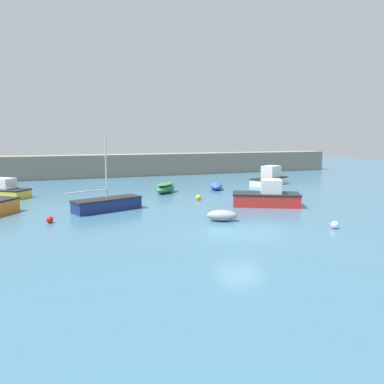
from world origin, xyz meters
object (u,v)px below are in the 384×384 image
at_px(motorboat_grey_hull, 1,191).
at_px(sailboat_short_mast, 107,204).
at_px(motorboat_with_cabin, 267,197).
at_px(rowboat_with_red_cover, 165,188).
at_px(mooring_buoy_white, 335,225).
at_px(mooring_buoy_red, 50,220).
at_px(fishing_dinghy_green, 222,215).
at_px(cabin_cruiser_white, 270,178).
at_px(rowboat_white_midwater, 216,186).
at_px(mooring_buoy_yellow, 198,197).

height_order(motorboat_grey_hull, sailboat_short_mast, sailboat_short_mast).
height_order(motorboat_with_cabin, rowboat_with_red_cover, motorboat_with_cabin).
xyz_separation_m(mooring_buoy_white, mooring_buoy_red, (-15.19, 7.33, -0.01)).
distance_m(fishing_dinghy_green, mooring_buoy_white, 6.59).
bearing_deg(cabin_cruiser_white, motorboat_grey_hull, -29.10).
bearing_deg(fishing_dinghy_green, cabin_cruiser_white, -105.38).
bearing_deg(mooring_buoy_red, motorboat_grey_hull, 108.16).
relative_size(sailboat_short_mast, mooring_buoy_red, 12.80).
xyz_separation_m(fishing_dinghy_green, mooring_buoy_white, (5.17, -4.09, -0.13)).
relative_size(motorboat_grey_hull, mooring_buoy_white, 12.04).
relative_size(cabin_cruiser_white, mooring_buoy_red, 12.73).
distance_m(rowboat_white_midwater, mooring_buoy_yellow, 6.63).
xyz_separation_m(motorboat_grey_hull, mooring_buoy_yellow, (15.45, -7.43, -0.36)).
bearing_deg(sailboat_short_mast, mooring_buoy_white, -61.04).
relative_size(motorboat_with_cabin, rowboat_with_red_cover, 1.69).
bearing_deg(mooring_buoy_white, cabin_cruiser_white, 68.01).
height_order(motorboat_grey_hull, rowboat_white_midwater, motorboat_grey_hull).
bearing_deg(fishing_dinghy_green, rowboat_with_red_cover, -64.88).
relative_size(motorboat_grey_hull, mooring_buoy_yellow, 11.79).
bearing_deg(sailboat_short_mast, motorboat_with_cabin, -31.45).
distance_m(rowboat_with_red_cover, mooring_buoy_red, 13.88).
bearing_deg(mooring_buoy_white, sailboat_short_mast, 138.60).
xyz_separation_m(motorboat_with_cabin, mooring_buoy_white, (-0.25, -7.58, -0.46)).
relative_size(rowboat_with_red_cover, mooring_buoy_red, 7.63).
height_order(fishing_dinghy_green, mooring_buoy_white, fishing_dinghy_green).
bearing_deg(mooring_buoy_white, motorboat_with_cabin, 88.11).
relative_size(rowboat_with_red_cover, cabin_cruiser_white, 0.60).
bearing_deg(mooring_buoy_yellow, rowboat_white_midwater, 52.58).
relative_size(mooring_buoy_white, mooring_buoy_red, 1.04).
bearing_deg(motorboat_grey_hull, motorboat_with_cabin, -173.46).
distance_m(fishing_dinghy_green, mooring_buoy_yellow, 7.88).
bearing_deg(mooring_buoy_yellow, motorboat_grey_hull, 154.33).
bearing_deg(rowboat_white_midwater, cabin_cruiser_white, 121.96).
xyz_separation_m(sailboat_short_mast, mooring_buoy_yellow, (7.71, 1.80, -0.24)).
bearing_deg(sailboat_short_mast, mooring_buoy_yellow, -6.51).
xyz_separation_m(rowboat_white_midwater, mooring_buoy_yellow, (-4.03, -5.26, -0.12)).
bearing_deg(rowboat_white_midwater, rowboat_with_red_cover, -65.45).
height_order(fishing_dinghy_green, rowboat_white_midwater, fishing_dinghy_green).
bearing_deg(rowboat_white_midwater, motorboat_grey_hull, -75.31).
distance_m(sailboat_short_mast, fishing_dinghy_green, 8.57).
distance_m(cabin_cruiser_white, mooring_buoy_yellow, 12.93).
bearing_deg(mooring_buoy_yellow, cabin_cruiser_white, 30.86).
distance_m(mooring_buoy_yellow, mooring_buoy_red, 12.38).
distance_m(motorboat_with_cabin, motorboat_grey_hull, 22.58).
height_order(sailboat_short_mast, mooring_buoy_white, sailboat_short_mast).
height_order(cabin_cruiser_white, rowboat_white_midwater, cabin_cruiser_white).
height_order(motorboat_grey_hull, mooring_buoy_white, motorboat_grey_hull).
relative_size(rowboat_with_red_cover, sailboat_short_mast, 0.60).
relative_size(motorboat_with_cabin, sailboat_short_mast, 1.01).
height_order(motorboat_grey_hull, cabin_cruiser_white, cabin_cruiser_white).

